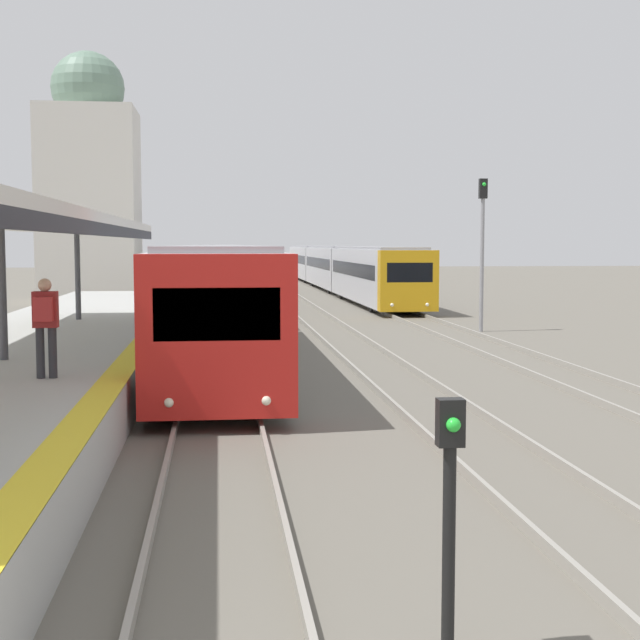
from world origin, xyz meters
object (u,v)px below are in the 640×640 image
(train_near, at_px, (218,271))
(signal_post_near, at_px, (450,499))
(train_far, at_px, (336,266))
(signal_mast_far, at_px, (482,237))
(person_on_platform, at_px, (45,319))

(train_near, relative_size, signal_post_near, 33.86)
(train_far, bearing_deg, signal_mast_far, -87.47)
(train_near, relative_size, signal_mast_far, 12.33)
(signal_post_near, bearing_deg, train_far, 83.36)
(signal_mast_far, bearing_deg, person_on_platform, -127.59)
(train_near, height_order, signal_post_near, train_near)
(train_far, relative_size, signal_post_near, 24.07)
(person_on_platform, distance_m, signal_mast_far, 20.11)
(train_near, bearing_deg, train_far, 57.72)
(train_near, relative_size, train_far, 1.41)
(person_on_platform, distance_m, train_far, 47.05)
(train_near, distance_m, train_far, 15.13)
(signal_mast_far, bearing_deg, train_near, 118.83)
(person_on_platform, height_order, signal_post_near, person_on_platform)
(person_on_platform, relative_size, train_far, 0.03)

